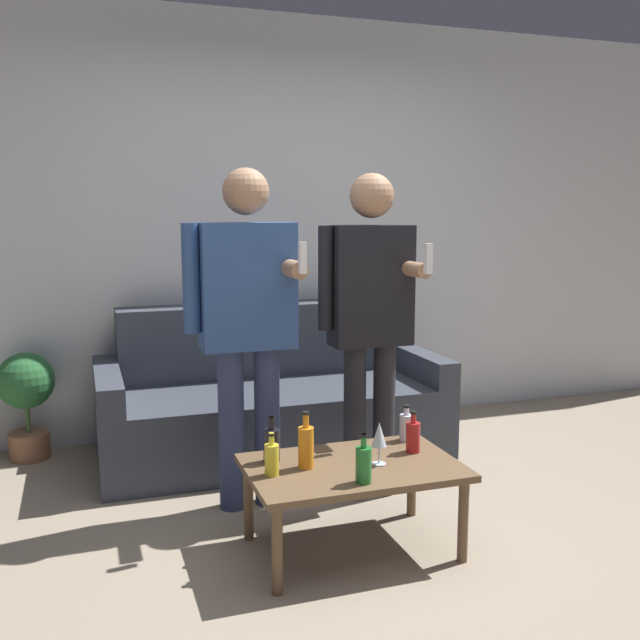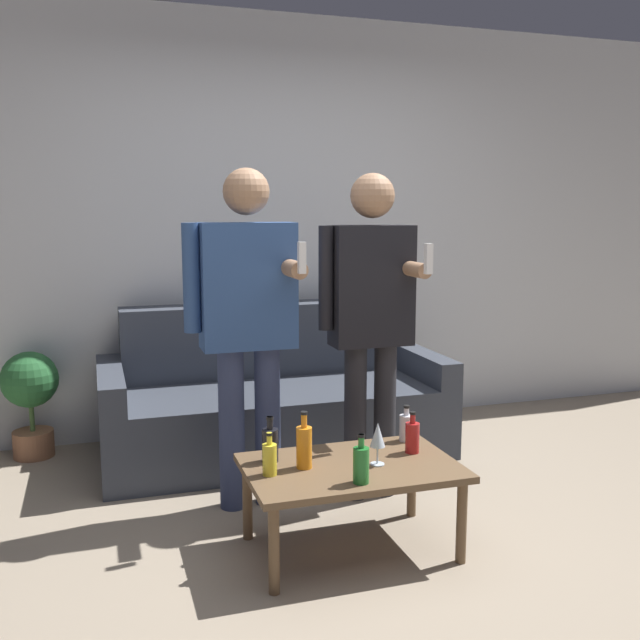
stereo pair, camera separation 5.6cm
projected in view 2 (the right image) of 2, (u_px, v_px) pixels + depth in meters
name	position (u px, v px, depth m)	size (l,w,h in m)	color
ground_plane	(384.00, 560.00, 3.01)	(16.00, 16.00, 0.00)	gray
wall_back	(268.00, 227.00, 4.70)	(8.00, 0.06, 2.70)	silver
couch	(272.00, 401.00, 4.35)	(2.03, 0.92, 0.87)	#383D47
coffee_table	(351.00, 474.00, 3.05)	(0.90, 0.59, 0.39)	brown
bottle_orange	(270.00, 458.00, 2.91)	(0.06, 0.06, 0.18)	yellow
bottle_green	(304.00, 446.00, 2.99)	(0.07, 0.07, 0.24)	orange
bottle_dark	(361.00, 464.00, 2.82)	(0.06, 0.06, 0.20)	#23752D
bottle_yellow	(412.00, 436.00, 3.18)	(0.06, 0.06, 0.19)	#B21E1E
bottle_red	(406.00, 427.00, 3.34)	(0.06, 0.06, 0.17)	silver
bottle_clear	(270.00, 444.00, 3.07)	(0.07, 0.07, 0.20)	black
wine_glass_near	(377.00, 436.00, 3.02)	(0.07, 0.07, 0.19)	silver
person_standing_left	(247.00, 314.00, 3.42)	(0.53, 0.43, 1.66)	navy
person_standing_right	(371.00, 310.00, 3.54)	(0.48, 0.42, 1.64)	#232328
potted_plant	(30.00, 392.00, 4.21)	(0.33, 0.33, 0.64)	#936042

